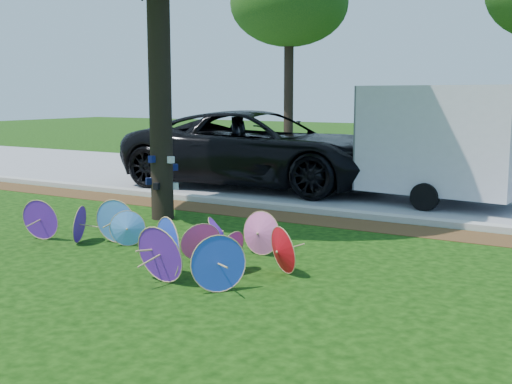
% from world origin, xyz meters
% --- Properties ---
extents(ground, '(90.00, 90.00, 0.00)m').
position_xyz_m(ground, '(0.00, 0.00, 0.00)').
color(ground, black).
rests_on(ground, ground).
extents(mulch_strip, '(90.00, 1.00, 0.01)m').
position_xyz_m(mulch_strip, '(0.00, 4.50, 0.01)').
color(mulch_strip, '#472D16').
rests_on(mulch_strip, ground).
extents(curb, '(90.00, 0.30, 0.12)m').
position_xyz_m(curb, '(0.00, 5.20, 0.06)').
color(curb, '#B7B5AD').
rests_on(curb, ground).
extents(street, '(90.00, 8.00, 0.01)m').
position_xyz_m(street, '(0.00, 9.35, 0.01)').
color(street, gray).
rests_on(street, ground).
extents(parasol_pile, '(5.19, 2.46, 0.86)m').
position_xyz_m(parasol_pile, '(-0.11, 0.51, 0.36)').
color(parasol_pile, blue).
rests_on(parasol_pile, ground).
extents(black_van, '(7.50, 3.90, 2.02)m').
position_xyz_m(black_van, '(-2.86, 7.90, 1.01)').
color(black_van, black).
rests_on(black_van, ground).
extents(cargo_trailer, '(3.52, 2.41, 2.94)m').
position_xyz_m(cargo_trailer, '(2.03, 7.64, 1.47)').
color(cargo_trailer, silver).
rests_on(cargo_trailer, ground).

